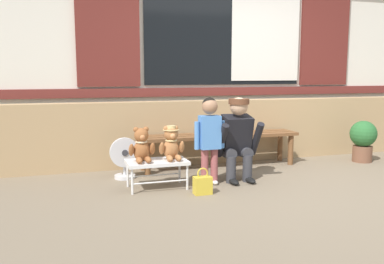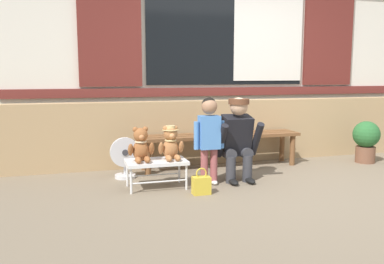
{
  "view_description": "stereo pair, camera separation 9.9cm",
  "coord_description": "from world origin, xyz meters",
  "px_view_note": "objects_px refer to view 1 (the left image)",
  "views": [
    {
      "loc": [
        -2.29,
        -3.8,
        1.2
      ],
      "look_at": [
        -0.9,
        0.59,
        0.55
      ],
      "focal_mm": 38.28,
      "sensor_mm": 36.0,
      "label": 1
    },
    {
      "loc": [
        -2.19,
        -3.83,
        1.2
      ],
      "look_at": [
        -0.9,
        0.59,
        0.55
      ],
      "focal_mm": 38.28,
      "sensor_mm": 36.0,
      "label": 2
    }
  ],
  "objects_px": {
    "potted_plant": "(363,139)",
    "floor_fan": "(125,158)",
    "small_display_bench": "(157,164)",
    "wooden_bench_long": "(219,139)",
    "teddy_bear_plain": "(142,146)",
    "handbag_on_ground": "(203,185)",
    "teddy_bear_with_hat": "(171,144)",
    "adult_crouching": "(238,139)",
    "child_standing": "(210,131)"
  },
  "relations": [
    {
      "from": "small_display_bench",
      "to": "teddy_bear_with_hat",
      "type": "distance_m",
      "value": 0.26
    },
    {
      "from": "wooden_bench_long",
      "to": "teddy_bear_with_hat",
      "type": "xyz_separation_m",
      "value": [
        -0.82,
        -0.72,
        0.1
      ]
    },
    {
      "from": "handbag_on_ground",
      "to": "floor_fan",
      "type": "xyz_separation_m",
      "value": [
        -0.66,
        0.86,
        0.14
      ]
    },
    {
      "from": "wooden_bench_long",
      "to": "small_display_bench",
      "type": "xyz_separation_m",
      "value": [
        -0.98,
        -0.72,
        -0.11
      ]
    },
    {
      "from": "handbag_on_ground",
      "to": "teddy_bear_plain",
      "type": "bearing_deg",
      "value": 147.26
    },
    {
      "from": "floor_fan",
      "to": "small_display_bench",
      "type": "bearing_deg",
      "value": -62.26
    },
    {
      "from": "adult_crouching",
      "to": "teddy_bear_with_hat",
      "type": "bearing_deg",
      "value": -176.46
    },
    {
      "from": "child_standing",
      "to": "potted_plant",
      "type": "bearing_deg",
      "value": 11.05
    },
    {
      "from": "teddy_bear_with_hat",
      "to": "adult_crouching",
      "type": "xyz_separation_m",
      "value": [
        0.78,
        0.05,
        0.01
      ]
    },
    {
      "from": "small_display_bench",
      "to": "teddy_bear_with_hat",
      "type": "relative_size",
      "value": 1.76
    },
    {
      "from": "handbag_on_ground",
      "to": "child_standing",
      "type": "bearing_deg",
      "value": 59.66
    },
    {
      "from": "adult_crouching",
      "to": "potted_plant",
      "type": "distance_m",
      "value": 2.1
    },
    {
      "from": "teddy_bear_with_hat",
      "to": "floor_fan",
      "type": "distance_m",
      "value": 0.7
    },
    {
      "from": "wooden_bench_long",
      "to": "potted_plant",
      "type": "distance_m",
      "value": 2.04
    },
    {
      "from": "small_display_bench",
      "to": "potted_plant",
      "type": "height_order",
      "value": "potted_plant"
    },
    {
      "from": "wooden_bench_long",
      "to": "floor_fan",
      "type": "height_order",
      "value": "floor_fan"
    },
    {
      "from": "wooden_bench_long",
      "to": "child_standing",
      "type": "bearing_deg",
      "value": -118.45
    },
    {
      "from": "teddy_bear_plain",
      "to": "adult_crouching",
      "type": "relative_size",
      "value": 0.38
    },
    {
      "from": "wooden_bench_long",
      "to": "teddy_bear_with_hat",
      "type": "height_order",
      "value": "teddy_bear_with_hat"
    },
    {
      "from": "child_standing",
      "to": "potted_plant",
      "type": "distance_m",
      "value": 2.48
    },
    {
      "from": "adult_crouching",
      "to": "child_standing",
      "type": "bearing_deg",
      "value": -168.31
    },
    {
      "from": "wooden_bench_long",
      "to": "teddy_bear_with_hat",
      "type": "distance_m",
      "value": 1.1
    },
    {
      "from": "small_display_bench",
      "to": "floor_fan",
      "type": "bearing_deg",
      "value": 117.74
    },
    {
      "from": "teddy_bear_plain",
      "to": "potted_plant",
      "type": "height_order",
      "value": "teddy_bear_plain"
    },
    {
      "from": "potted_plant",
      "to": "floor_fan",
      "type": "relative_size",
      "value": 1.19
    },
    {
      "from": "teddy_bear_plain",
      "to": "adult_crouching",
      "type": "bearing_deg",
      "value": 2.55
    },
    {
      "from": "wooden_bench_long",
      "to": "adult_crouching",
      "type": "xyz_separation_m",
      "value": [
        -0.04,
        -0.67,
        0.11
      ]
    },
    {
      "from": "teddy_bear_plain",
      "to": "child_standing",
      "type": "height_order",
      "value": "child_standing"
    },
    {
      "from": "teddy_bear_with_hat",
      "to": "handbag_on_ground",
      "type": "height_order",
      "value": "teddy_bear_with_hat"
    },
    {
      "from": "teddy_bear_with_hat",
      "to": "adult_crouching",
      "type": "relative_size",
      "value": 0.38
    },
    {
      "from": "small_display_bench",
      "to": "floor_fan",
      "type": "height_order",
      "value": "floor_fan"
    },
    {
      "from": "wooden_bench_long",
      "to": "potted_plant",
      "type": "height_order",
      "value": "potted_plant"
    },
    {
      "from": "small_display_bench",
      "to": "handbag_on_ground",
      "type": "height_order",
      "value": "small_display_bench"
    },
    {
      "from": "wooden_bench_long",
      "to": "teddy_bear_plain",
      "type": "xyz_separation_m",
      "value": [
        -1.14,
        -0.72,
        0.09
      ]
    },
    {
      "from": "teddy_bear_with_hat",
      "to": "handbag_on_ground",
      "type": "xyz_separation_m",
      "value": [
        0.23,
        -0.35,
        -0.38
      ]
    },
    {
      "from": "teddy_bear_with_hat",
      "to": "potted_plant",
      "type": "relative_size",
      "value": 0.64
    },
    {
      "from": "small_display_bench",
      "to": "teddy_bear_plain",
      "type": "height_order",
      "value": "teddy_bear_plain"
    },
    {
      "from": "teddy_bear_with_hat",
      "to": "potted_plant",
      "type": "bearing_deg",
      "value": 8.92
    },
    {
      "from": "wooden_bench_long",
      "to": "floor_fan",
      "type": "relative_size",
      "value": 4.37
    },
    {
      "from": "teddy_bear_with_hat",
      "to": "handbag_on_ground",
      "type": "distance_m",
      "value": 0.57
    },
    {
      "from": "wooden_bench_long",
      "to": "adult_crouching",
      "type": "distance_m",
      "value": 0.68
    },
    {
      "from": "wooden_bench_long",
      "to": "small_display_bench",
      "type": "height_order",
      "value": "wooden_bench_long"
    },
    {
      "from": "adult_crouching",
      "to": "handbag_on_ground",
      "type": "distance_m",
      "value": 0.79
    },
    {
      "from": "potted_plant",
      "to": "wooden_bench_long",
      "type": "bearing_deg",
      "value": 172.34
    },
    {
      "from": "teddy_bear_plain",
      "to": "potted_plant",
      "type": "xyz_separation_m",
      "value": [
        3.16,
        0.45,
        -0.14
      ]
    },
    {
      "from": "child_standing",
      "to": "adult_crouching",
      "type": "height_order",
      "value": "child_standing"
    },
    {
      "from": "wooden_bench_long",
      "to": "floor_fan",
      "type": "xyz_separation_m",
      "value": [
        -1.25,
        -0.21,
        -0.13
      ]
    },
    {
      "from": "potted_plant",
      "to": "teddy_bear_plain",
      "type": "bearing_deg",
      "value": -171.95
    },
    {
      "from": "child_standing",
      "to": "potted_plant",
      "type": "xyz_separation_m",
      "value": [
        2.42,
        0.47,
        -0.27
      ]
    },
    {
      "from": "potted_plant",
      "to": "adult_crouching",
      "type": "bearing_deg",
      "value": -169.06
    }
  ]
}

